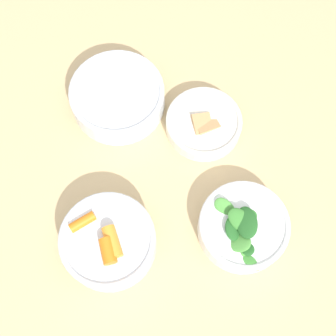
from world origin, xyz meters
The scene contains 6 objects.
ground_plane centered at (0.00, 0.00, 0.00)m, with size 10.00×10.00×0.00m, color brown.
dining_table centered at (0.00, 0.00, 0.66)m, with size 1.13×1.05×0.76m.
bowl_carrots centered at (-0.06, 0.07, 0.80)m, with size 0.17×0.17×0.08m.
bowl_greens centered at (-0.02, -0.16, 0.79)m, with size 0.17×0.16×0.08m.
bowl_beans_hotdog centered at (0.22, 0.09, 0.79)m, with size 0.19×0.19×0.06m.
bowl_cookies centered at (0.18, -0.08, 0.78)m, with size 0.15×0.15×0.04m.
Camera 1 is at (-0.23, -0.04, 1.60)m, focal length 50.00 mm.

